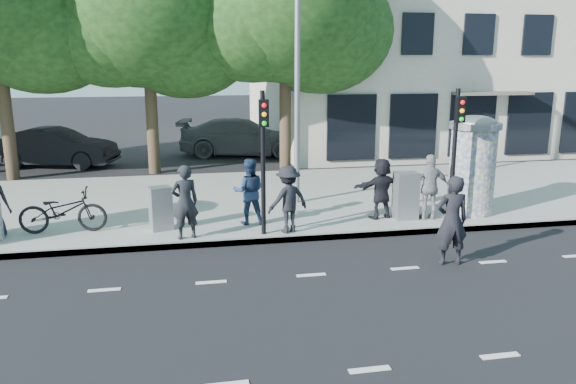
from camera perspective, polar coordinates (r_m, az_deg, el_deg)
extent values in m
plane|color=black|center=(10.17, 4.20, -11.31)|extent=(120.00, 120.00, 0.00)
cube|color=gray|center=(17.11, -2.27, -0.75)|extent=(40.00, 8.00, 0.15)
cube|color=slate|center=(13.37, 0.27, -4.80)|extent=(40.00, 0.10, 0.16)
cube|color=silver|center=(8.31, 8.29, -17.43)|extent=(32.00, 0.12, 0.01)
cube|color=silver|center=(11.42, 2.37, -8.43)|extent=(32.00, 0.12, 0.01)
cylinder|color=beige|center=(15.89, 18.18, 2.02)|extent=(1.20, 1.20, 2.30)
cylinder|color=slate|center=(15.71, 18.50, 6.42)|extent=(1.36, 1.36, 0.16)
ellipsoid|color=slate|center=(15.70, 18.52, 6.71)|extent=(1.10, 1.10, 0.38)
cylinder|color=black|center=(13.12, -2.55, 2.85)|extent=(0.11, 0.11, 3.40)
cube|color=black|center=(12.78, -2.48, 8.00)|extent=(0.22, 0.14, 0.62)
cylinder|color=black|center=(14.59, 16.48, 3.38)|extent=(0.11, 0.11, 3.40)
cube|color=black|center=(14.29, 17.13, 7.99)|extent=(0.22, 0.14, 0.62)
cylinder|color=slate|center=(15.95, 0.95, 13.02)|extent=(0.16, 0.16, 8.00)
cylinder|color=#38281C|center=(22.34, -26.72, 7.11)|extent=(0.44, 0.44, 4.73)
cylinder|color=#38281C|center=(21.74, -13.67, 7.60)|extent=(0.44, 0.44, 4.41)
ellipsoid|color=black|center=(21.72, -14.25, 17.80)|extent=(6.80, 6.80, 5.78)
cylinder|color=#38281C|center=(21.67, -0.28, 8.19)|extent=(0.44, 0.44, 4.59)
ellipsoid|color=black|center=(21.68, -0.30, 18.86)|extent=(7.00, 7.00, 5.95)
cube|color=#B8AD9A|center=(32.38, 16.35, 15.94)|extent=(20.00, 15.00, 12.00)
cube|color=black|center=(25.93, 23.27, 6.42)|extent=(18.00, 0.10, 2.60)
cube|color=#59544C|center=(24.46, 20.06, 9.41)|extent=(3.20, 0.90, 0.12)
cube|color=#194C8C|center=(21.96, 2.25, 10.62)|extent=(1.60, 0.06, 0.30)
imported|color=black|center=(13.17, -10.43, -1.01)|extent=(0.72, 0.57, 1.75)
imported|color=#1F2F4F|center=(14.18, -3.99, 0.06)|extent=(0.88, 0.72, 1.68)
imported|color=black|center=(13.43, 0.01, -0.76)|extent=(1.19, 0.92, 1.63)
imported|color=gray|center=(14.99, 14.24, 0.48)|extent=(1.06, 0.67, 1.72)
imported|color=black|center=(14.85, 9.47, 0.37)|extent=(1.56, 0.85, 1.60)
imported|color=black|center=(12.21, 16.31, -2.78)|extent=(0.72, 0.49, 1.92)
imported|color=black|center=(14.53, -21.91, -1.79)|extent=(0.75, 2.05, 1.07)
cube|color=gray|center=(14.04, -12.80, -1.64)|extent=(0.60, 0.51, 1.08)
cube|color=gray|center=(14.93, 11.87, -0.38)|extent=(0.60, 0.45, 1.24)
imported|color=black|center=(24.49, -22.52, 4.20)|extent=(2.72, 4.99, 1.56)
imported|color=slate|center=(25.49, -4.63, 5.59)|extent=(3.39, 6.00, 1.64)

